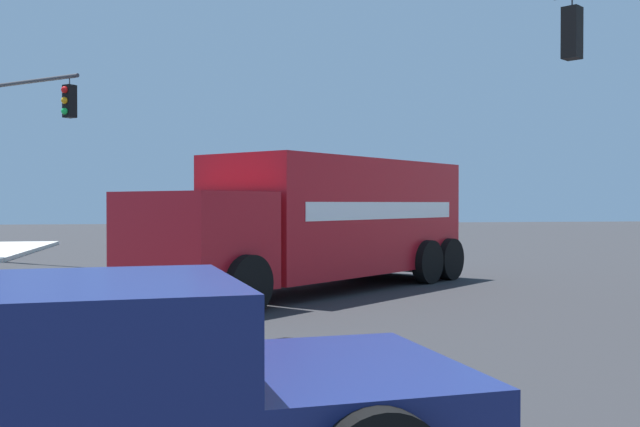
% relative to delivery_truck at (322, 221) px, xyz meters
% --- Properties ---
extents(ground_plane, '(100.00, 100.00, 0.00)m').
position_rel_delivery_truck_xyz_m(ground_plane, '(-1.91, -1.61, -1.47)').
color(ground_plane, '#2B2B2D').
extents(delivery_truck, '(7.61, 8.10, 2.79)m').
position_rel_delivery_truck_xyz_m(delivery_truck, '(0.00, 0.00, 0.00)').
color(delivery_truck, '#AD141E').
rests_on(delivery_truck, ground).
extents(traffic_light_primary, '(2.72, 3.05, 5.65)m').
position_rel_delivery_truck_xyz_m(traffic_light_primary, '(-8.40, -7.87, 2.38)').
color(traffic_light_primary, '#38383D').
rests_on(traffic_light_primary, sidewalk_corner_near).
extents(pickup_navy, '(2.68, 5.38, 1.38)m').
position_rel_delivery_truck_xyz_m(pickup_navy, '(10.92, -3.63, -0.74)').
color(pickup_navy, navy).
rests_on(pickup_navy, ground).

